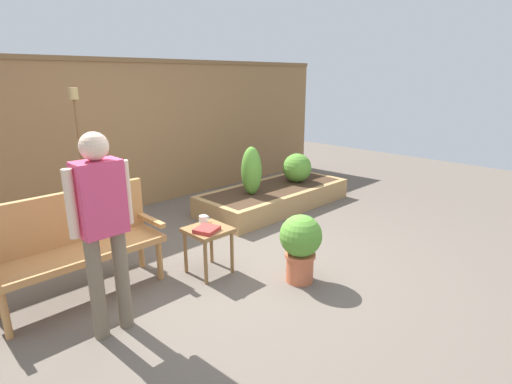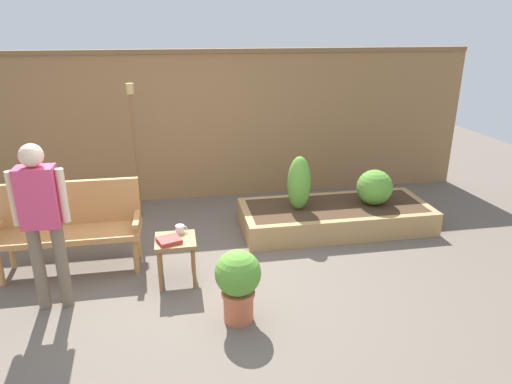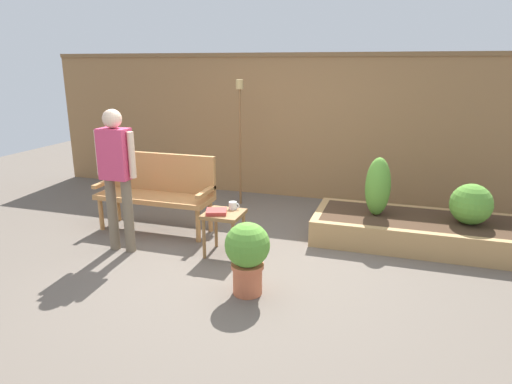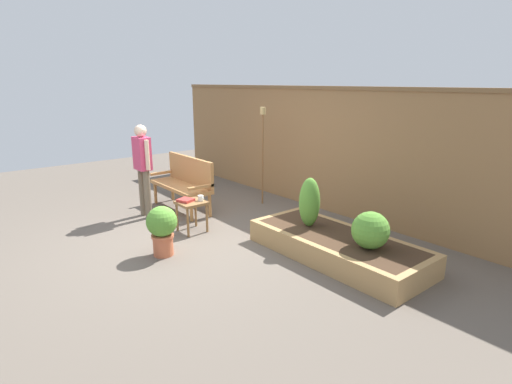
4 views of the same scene
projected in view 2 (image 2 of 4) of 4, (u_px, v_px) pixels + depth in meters
ground_plane at (208, 286)px, 4.62m from camera, size 14.00×14.00×0.00m
fence_back at (191, 126)px, 6.64m from camera, size 8.40×0.14×2.16m
garden_bench at (70, 220)px, 4.81m from camera, size 1.44×0.48×0.94m
side_table at (176, 246)px, 4.57m from camera, size 0.40×0.40×0.48m
cup_on_table at (180, 229)px, 4.66m from camera, size 0.12×0.09×0.08m
book_on_table at (169, 240)px, 4.47m from camera, size 0.27×0.26×0.04m
potted_boxwood at (238, 281)px, 3.96m from camera, size 0.40×0.40×0.67m
raised_planter_bed at (335, 217)px, 5.89m from camera, size 2.40×1.00×0.30m
shrub_near_bench at (299, 183)px, 5.63m from camera, size 0.29×0.29×0.68m
shrub_far_corner at (375, 187)px, 5.83m from camera, size 0.45×0.45×0.45m
tiki_torch at (134, 129)px, 5.86m from camera, size 0.10×0.10×1.79m
person_by_bench at (41, 214)px, 3.97m from camera, size 0.47×0.20×1.56m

